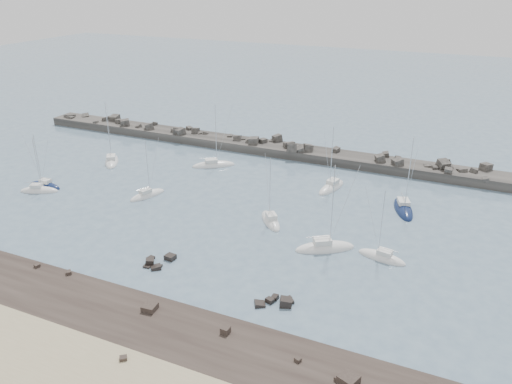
% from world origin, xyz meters
% --- Properties ---
extents(ground, '(400.00, 400.00, 0.00)m').
position_xyz_m(ground, '(0.00, 0.00, 0.00)').
color(ground, slate).
rests_on(ground, ground).
extents(rock_shelf, '(140.00, 12.07, 1.77)m').
position_xyz_m(rock_shelf, '(0.15, -21.99, 0.02)').
color(rock_shelf, black).
rests_on(rock_shelf, ground).
extents(rock_cluster_near, '(3.52, 4.32, 1.44)m').
position_xyz_m(rock_cluster_near, '(-3.42, -9.44, 0.08)').
color(rock_cluster_near, black).
rests_on(rock_cluster_near, ground).
extents(rock_cluster_far, '(4.71, 3.78, 1.57)m').
position_xyz_m(rock_cluster_far, '(14.48, -11.16, 0.14)').
color(rock_cluster_far, black).
rests_on(rock_cluster_far, ground).
extents(breakwater, '(115.00, 7.47, 4.97)m').
position_xyz_m(breakwater, '(-7.69, 37.98, 0.34)').
color(breakwater, '#312E2B').
rests_on(breakwater, ground).
extents(sailboat_0, '(7.02, 4.54, 10.81)m').
position_xyz_m(sailboat_0, '(-36.26, 1.89, 0.14)').
color(sailboat_0, white).
rests_on(sailboat_0, ground).
extents(sailboat_1, '(7.01, 8.33, 13.27)m').
position_xyz_m(sailboat_1, '(-34.14, 19.16, 0.14)').
color(sailboat_1, white).
rests_on(sailboat_1, ground).
extents(sailboat_2, '(6.69, 2.16, 10.75)m').
position_xyz_m(sailboat_2, '(-36.96, 3.96, 0.14)').
color(sailboat_2, '#101D44').
rests_on(sailboat_2, ground).
extents(sailboat_3, '(4.46, 7.13, 10.89)m').
position_xyz_m(sailboat_3, '(-17.58, 8.07, 0.13)').
color(sailboat_3, white).
rests_on(sailboat_3, ground).
extents(sailboat_4, '(8.57, 7.08, 13.49)m').
position_xyz_m(sailboat_4, '(-14.02, 25.59, 0.13)').
color(sailboat_4, white).
rests_on(sailboat_4, ground).
extents(sailboat_5, '(6.09, 6.82, 11.31)m').
position_xyz_m(sailboat_5, '(5.74, 7.74, 0.15)').
color(sailboat_5, white).
rests_on(sailboat_5, ground).
extents(sailboat_6, '(4.23, 8.25, 12.58)m').
position_xyz_m(sailboat_6, '(10.76, 24.30, 0.14)').
color(sailboat_6, white).
rests_on(sailboat_6, ground).
extents(sailboat_7, '(8.65, 6.84, 13.66)m').
position_xyz_m(sailboat_7, '(15.85, 3.15, 0.15)').
color(sailboat_7, white).
rests_on(sailboat_7, ground).
extents(sailboat_8, '(5.40, 9.04, 13.65)m').
position_xyz_m(sailboat_8, '(23.95, 20.58, 0.14)').
color(sailboat_8, '#101D44').
rests_on(sailboat_8, ground).
extents(sailboat_9, '(7.06, 3.34, 10.83)m').
position_xyz_m(sailboat_9, '(23.68, 3.93, 0.13)').
color(sailboat_9, white).
rests_on(sailboat_9, ground).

